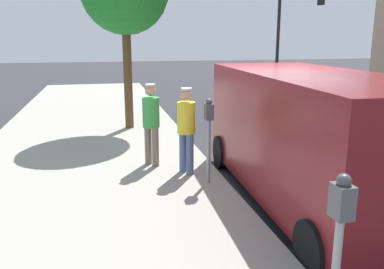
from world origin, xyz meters
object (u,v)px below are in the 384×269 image
Objects in this scene: parking_meter_near at (209,126)px; parked_van at (311,134)px; parking_meter_far at (339,232)px; pedestrian_in_yellow at (186,125)px; pedestrian_in_green at (151,120)px; traffic_light_corner at (295,20)px.

parking_meter_near is 1.72m from parked_van.
parking_meter_near is at bearing -90.00° from parking_meter_far.
pedestrian_in_yellow is 0.87m from pedestrian_in_green.
pedestrian_in_green is at bearing -41.42° from parked_van.
traffic_light_corner is at bearing -115.11° from parking_meter_far.
pedestrian_in_yellow is at bearing -86.55° from parking_meter_far.
parking_meter_near is at bearing 115.36° from pedestrian_in_yellow.
pedestrian_in_yellow is (0.28, -4.61, -0.10)m from parking_meter_far.
parked_van reaches higher than pedestrian_in_green.
parking_meter_near is 1.51m from pedestrian_in_green.
pedestrian_in_green reaches higher than pedestrian_in_yellow.
pedestrian_in_green is (0.86, -5.26, -0.09)m from parking_meter_far.
parking_meter_far is (0.00, 4.03, 0.00)m from parking_meter_near.
parking_meter_near is 0.92× the size of pedestrian_in_green.
parked_van is (-1.50, 0.85, -0.03)m from parking_meter_near.
traffic_light_corner is (-7.69, -16.42, 2.34)m from parking_meter_far.
pedestrian_in_green is 0.32× the size of traffic_light_corner.
pedestrian_in_green is at bearing -55.17° from parking_meter_near.
pedestrian_in_green is 0.31× the size of parked_van.
parking_meter_far is 0.93× the size of pedestrian_in_yellow.
pedestrian_in_yellow is at bearing 55.97° from traffic_light_corner.
pedestrian_in_green is 14.27m from traffic_light_corner.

